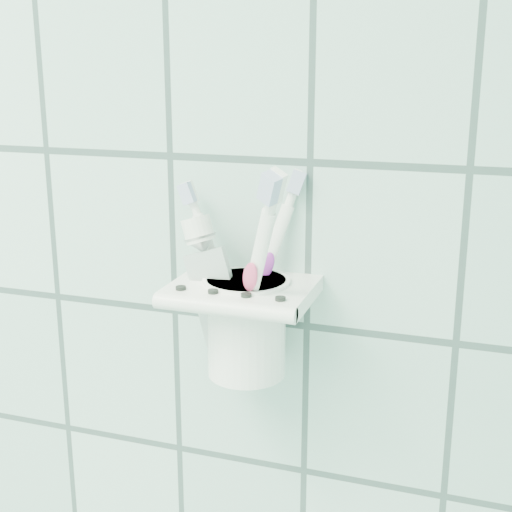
{
  "coord_description": "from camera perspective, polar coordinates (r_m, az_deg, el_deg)",
  "views": [
    {
      "loc": [
        0.88,
        0.55,
        1.51
      ],
      "look_at": [
        0.7,
        1.1,
        1.35
      ],
      "focal_mm": 50.0,
      "sensor_mm": 36.0,
      "label": 1
    }
  ],
  "objects": [
    {
      "name": "cup",
      "position": [
        0.68,
        -0.77,
        -5.38
      ],
      "size": [
        0.08,
        0.08,
        0.1
      ],
      "color": "white",
      "rests_on": "holder_bracket"
    },
    {
      "name": "toothbrush_blue",
      "position": [
        0.67,
        -2.01,
        -0.65
      ],
      "size": [
        0.06,
        0.05,
        0.2
      ],
      "rotation": [
        -0.17,
        0.32,
        0.14
      ],
      "color": "white",
      "rests_on": "cup"
    },
    {
      "name": "toothpaste_tube",
      "position": [
        0.66,
        -1.75,
        -2.2
      ],
      "size": [
        0.07,
        0.04,
        0.16
      ],
      "rotation": [
        -0.16,
        -0.29,
        0.17
      ],
      "color": "silver",
      "rests_on": "cup"
    },
    {
      "name": "holder_bracket",
      "position": [
        0.67,
        -1.04,
        -2.92
      ],
      "size": [
        0.13,
        0.11,
        0.04
      ],
      "color": "white",
      "rests_on": "wall_back"
    },
    {
      "name": "toothbrush_pink",
      "position": [
        0.68,
        -0.54,
        -1.06
      ],
      "size": [
        0.07,
        0.02,
        0.18
      ],
      "rotation": [
        -0.05,
        -0.39,
        -0.02
      ],
      "color": "white",
      "rests_on": "cup"
    },
    {
      "name": "toothbrush_orange",
      "position": [
        0.67,
        -1.73,
        0.55
      ],
      "size": [
        0.07,
        0.08,
        0.22
      ],
      "rotation": [
        0.21,
        0.42,
        -0.39
      ],
      "color": "white",
      "rests_on": "cup"
    }
  ]
}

